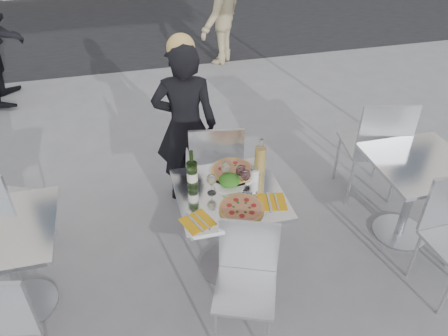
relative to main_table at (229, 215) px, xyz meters
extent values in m
plane|color=slate|center=(0.00, 0.00, -0.54)|extent=(80.00, 80.00, 0.00)
cube|color=black|center=(0.00, 6.50, -0.54)|extent=(24.00, 5.00, 0.00)
cylinder|color=#B7BABF|center=(0.00, 0.00, -0.53)|extent=(0.44, 0.44, 0.02)
cylinder|color=#B7BABF|center=(0.00, 0.00, -0.17)|extent=(0.07, 0.07, 0.72)
cube|color=silver|center=(0.00, 0.00, 0.20)|extent=(0.72, 0.72, 0.03)
cylinder|color=#B7BABF|center=(-1.50, 0.00, -0.53)|extent=(0.44, 0.44, 0.02)
cylinder|color=#B7BABF|center=(-1.50, 0.00, -0.17)|extent=(0.07, 0.07, 0.72)
cylinder|color=#B7BABF|center=(1.50, 0.00, -0.53)|extent=(0.44, 0.44, 0.02)
cylinder|color=#B7BABF|center=(1.50, 0.00, -0.17)|extent=(0.07, 0.07, 0.72)
cube|color=silver|center=(1.50, 0.00, 0.20)|extent=(0.72, 0.72, 0.03)
cylinder|color=silver|center=(0.28, 0.87, -0.31)|extent=(0.02, 0.02, 0.46)
cylinder|color=silver|center=(-0.08, 0.93, -0.31)|extent=(0.02, 0.02, 0.46)
cylinder|color=silver|center=(0.22, 0.51, -0.31)|extent=(0.02, 0.02, 0.46)
cylinder|color=silver|center=(-0.14, 0.57, -0.31)|extent=(0.02, 0.02, 0.46)
cube|color=silver|center=(0.07, 0.72, -0.07)|extent=(0.50, 0.50, 0.03)
cube|color=silver|center=(0.03, 0.51, 0.18)|extent=(0.43, 0.10, 0.46)
cylinder|color=silver|center=(-0.26, -0.67, -0.34)|extent=(0.02, 0.02, 0.41)
cylinder|color=silver|center=(-0.14, -0.37, -0.34)|extent=(0.02, 0.02, 0.41)
cylinder|color=silver|center=(0.16, -0.49, -0.34)|extent=(0.02, 0.02, 0.41)
cube|color=silver|center=(-0.05, -0.58, -0.12)|extent=(0.49, 0.49, 0.02)
cube|color=silver|center=(0.02, -0.40, 0.09)|extent=(0.36, 0.16, 0.41)
cylinder|color=silver|center=(-1.33, 0.69, -0.31)|extent=(0.02, 0.02, 0.45)
cylinder|color=silver|center=(-1.67, 0.83, -0.31)|extent=(0.02, 0.02, 0.45)
cylinder|color=silver|center=(-1.47, 0.36, -0.31)|extent=(0.02, 0.02, 0.45)
cube|color=silver|center=(-1.57, 0.59, -0.08)|extent=(0.55, 0.55, 0.03)
cylinder|color=silver|center=(1.70, 0.79, -0.29)|extent=(0.03, 0.03, 0.50)
cylinder|color=silver|center=(1.30, 0.85, -0.29)|extent=(0.03, 0.03, 0.50)
cylinder|color=silver|center=(1.63, 0.39, -0.29)|extent=(0.03, 0.03, 0.50)
cylinder|color=silver|center=(1.24, 0.46, -0.29)|extent=(0.03, 0.03, 0.50)
cube|color=silver|center=(1.47, 0.62, -0.03)|extent=(0.54, 0.54, 0.03)
cube|color=silver|center=(1.43, 0.39, 0.24)|extent=(0.47, 0.11, 0.50)
cylinder|color=silver|center=(1.32, -0.78, -0.32)|extent=(0.02, 0.02, 0.44)
cylinder|color=silver|center=(1.30, -0.43, -0.32)|extent=(0.02, 0.02, 0.44)
imported|color=black|center=(-0.14, 0.95, 0.21)|extent=(0.60, 0.45, 1.50)
imported|color=tan|center=(0.91, 4.04, 0.23)|extent=(1.07, 1.14, 1.55)
cylinder|color=#D5AA53|center=(0.03, -0.20, 0.22)|extent=(0.30, 0.30, 0.02)
cylinder|color=tan|center=(0.03, -0.19, 0.23)|extent=(0.26, 0.26, 0.00)
cylinder|color=white|center=(0.08, 0.21, 0.22)|extent=(0.35, 0.35, 0.01)
cylinder|color=#D5AA53|center=(0.08, 0.21, 0.23)|extent=(0.31, 0.31, 0.02)
cylinder|color=tan|center=(0.08, 0.21, 0.24)|extent=(0.27, 0.27, 0.00)
cylinder|color=white|center=(0.02, 0.07, 0.22)|extent=(0.22, 0.22, 0.01)
ellipsoid|color=#1C6B1A|center=(0.02, 0.07, 0.26)|extent=(0.15, 0.15, 0.08)
sphere|color=#B21914|center=(0.06, 0.09, 0.27)|extent=(0.03, 0.03, 0.03)
cylinder|color=#2D4B1C|center=(-0.23, 0.12, 0.31)|extent=(0.07, 0.07, 0.20)
cone|color=#2D4B1C|center=(-0.23, 0.12, 0.41)|extent=(0.07, 0.07, 0.03)
cylinder|color=#2D4B1C|center=(-0.23, 0.12, 0.46)|extent=(0.03, 0.03, 0.10)
cylinder|color=silver|center=(-0.23, 0.12, 0.30)|extent=(0.07, 0.07, 0.07)
cylinder|color=#E9C863|center=(0.27, 0.16, 0.32)|extent=(0.08, 0.08, 0.22)
cylinder|color=white|center=(0.27, 0.16, 0.46)|extent=(0.03, 0.03, 0.08)
cylinder|color=white|center=(0.21, 0.09, 0.26)|extent=(0.06, 0.06, 0.09)
cylinder|color=silver|center=(0.21, 0.09, 0.31)|extent=(0.06, 0.06, 0.02)
cylinder|color=white|center=(-0.12, 0.02, 0.21)|extent=(0.06, 0.06, 0.00)
cylinder|color=white|center=(-0.12, 0.02, 0.26)|extent=(0.01, 0.01, 0.09)
ellipsoid|color=white|center=(-0.12, 0.02, 0.33)|extent=(0.07, 0.07, 0.08)
ellipsoid|color=#F5EFAC|center=(-0.12, 0.02, 0.32)|extent=(0.05, 0.05, 0.05)
cylinder|color=white|center=(0.01, 0.14, 0.21)|extent=(0.06, 0.06, 0.00)
cylinder|color=white|center=(0.01, 0.14, 0.26)|extent=(0.01, 0.01, 0.09)
ellipsoid|color=white|center=(0.01, 0.14, 0.33)|extent=(0.07, 0.07, 0.08)
ellipsoid|color=#F5EFAC|center=(0.01, 0.14, 0.32)|extent=(0.05, 0.05, 0.05)
cylinder|color=white|center=(0.12, 0.01, 0.21)|extent=(0.06, 0.06, 0.00)
cylinder|color=white|center=(0.12, 0.01, 0.26)|extent=(0.01, 0.01, 0.09)
ellipsoid|color=white|center=(0.12, 0.01, 0.33)|extent=(0.07, 0.07, 0.08)
ellipsoid|color=#460A0A|center=(0.12, 0.01, 0.32)|extent=(0.05, 0.05, 0.05)
cylinder|color=white|center=(0.10, 0.07, 0.21)|extent=(0.06, 0.06, 0.00)
cylinder|color=white|center=(0.10, 0.07, 0.26)|extent=(0.01, 0.01, 0.09)
ellipsoid|color=white|center=(0.10, 0.07, 0.33)|extent=(0.07, 0.07, 0.08)
ellipsoid|color=#460A0A|center=(0.10, 0.07, 0.32)|extent=(0.05, 0.05, 0.05)
cube|color=gold|center=(-0.27, -0.24, 0.21)|extent=(0.23, 0.23, 0.00)
cube|color=#B7BABF|center=(-0.29, -0.24, 0.22)|extent=(0.09, 0.19, 0.00)
cube|color=#B7BABF|center=(-0.24, -0.24, 0.22)|extent=(0.08, 0.17, 0.00)
cube|color=gold|center=(0.25, -0.17, 0.21)|extent=(0.21, 0.21, 0.00)
cube|color=#B7BABF|center=(0.23, -0.17, 0.22)|extent=(0.05, 0.20, 0.00)
cube|color=#B7BABF|center=(0.28, -0.17, 0.22)|extent=(0.04, 0.18, 0.00)
camera|label=1|loc=(-0.60, -2.24, 2.10)|focal=35.00mm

